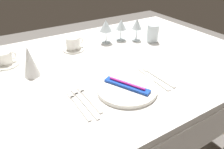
# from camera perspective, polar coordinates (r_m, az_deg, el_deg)

# --- Properties ---
(dining_table) EXTENTS (1.80, 1.11, 0.74)m
(dining_table) POSITION_cam_1_polar(r_m,az_deg,el_deg) (1.18, -3.90, -0.97)
(dining_table) COLOR white
(dining_table) RESTS_ON ground
(dinner_plate) EXTENTS (0.26, 0.26, 0.02)m
(dinner_plate) POSITION_cam_1_polar(r_m,az_deg,el_deg) (0.93, 3.89, -3.81)
(dinner_plate) COLOR white
(dinner_plate) RESTS_ON dining_table
(toothbrush_package) EXTENTS (0.12, 0.20, 0.02)m
(toothbrush_package) POSITION_cam_1_polar(r_m,az_deg,el_deg) (0.92, 3.93, -2.95)
(toothbrush_package) COLOR blue
(toothbrush_package) RESTS_ON dinner_plate
(fork_outer) EXTENTS (0.02, 0.20, 0.00)m
(fork_outer) POSITION_cam_1_polar(r_m,az_deg,el_deg) (0.89, -6.41, -6.28)
(fork_outer) COLOR beige
(fork_outer) RESTS_ON dining_table
(fork_inner) EXTENTS (0.02, 0.22, 0.00)m
(fork_inner) POSITION_cam_1_polar(r_m,az_deg,el_deg) (0.87, -7.67, -7.28)
(fork_inner) COLOR beige
(fork_inner) RESTS_ON dining_table
(fork_salad) EXTENTS (0.02, 0.20, 0.00)m
(fork_salad) POSITION_cam_1_polar(r_m,az_deg,el_deg) (0.86, -9.22, -7.91)
(fork_salad) COLOR beige
(fork_salad) RESTS_ON dining_table
(dinner_knife) EXTENTS (0.02, 0.24, 0.00)m
(dinner_knife) POSITION_cam_1_polar(r_m,az_deg,el_deg) (1.02, 10.88, -1.16)
(dinner_knife) COLOR beige
(dinner_knife) RESTS_ON dining_table
(spoon_soup) EXTENTS (0.03, 0.22, 0.01)m
(spoon_soup) POSITION_cam_1_polar(r_m,az_deg,el_deg) (1.06, 11.24, -0.10)
(spoon_soup) COLOR beige
(spoon_soup) RESTS_ON dining_table
(saucer_left) EXTENTS (0.13, 0.13, 0.01)m
(saucer_left) POSITION_cam_1_polar(r_m,az_deg,el_deg) (1.33, -10.23, 6.70)
(saucer_left) COLOR white
(saucer_left) RESTS_ON dining_table
(coffee_cup_left) EXTENTS (0.11, 0.08, 0.07)m
(coffee_cup_left) POSITION_cam_1_polar(r_m,az_deg,el_deg) (1.31, -10.32, 8.33)
(coffee_cup_left) COLOR white
(coffee_cup_left) RESTS_ON saucer_left
(saucer_far) EXTENTS (0.14, 0.14, 0.01)m
(saucer_far) POSITION_cam_1_polar(r_m,az_deg,el_deg) (1.26, -26.42, 2.53)
(saucer_far) COLOR white
(saucer_far) RESTS_ON dining_table
(coffee_cup_far) EXTENTS (0.10, 0.07, 0.06)m
(coffee_cup_far) POSITION_cam_1_polar(r_m,az_deg,el_deg) (1.25, -26.72, 4.03)
(coffee_cup_far) COLOR white
(coffee_cup_far) RESTS_ON saucer_far
(wine_glass_centre) EXTENTS (0.06, 0.06, 0.15)m
(wine_glass_centre) POSITION_cam_1_polar(r_m,az_deg,el_deg) (1.43, 6.67, 12.97)
(wine_glass_centre) COLOR silver
(wine_glass_centre) RESTS_ON dining_table
(wine_glass_left) EXTENTS (0.08, 0.08, 0.15)m
(wine_glass_left) POSITION_cam_1_polar(r_m,az_deg,el_deg) (1.38, -1.66, 12.75)
(wine_glass_left) COLOR silver
(wine_glass_left) RESTS_ON dining_table
(wine_glass_right) EXTENTS (0.07, 0.07, 0.14)m
(wine_glass_right) POSITION_cam_1_polar(r_m,az_deg,el_deg) (1.42, 2.45, 12.93)
(wine_glass_right) COLOR silver
(wine_glass_right) RESTS_ON dining_table
(drink_tumbler) EXTENTS (0.08, 0.08, 0.11)m
(drink_tumbler) POSITION_cam_1_polar(r_m,az_deg,el_deg) (1.44, 10.83, 10.49)
(drink_tumbler) COLOR silver
(drink_tumbler) RESTS_ON dining_table
(napkin_folded) EXTENTS (0.08, 0.08, 0.15)m
(napkin_folded) POSITION_cam_1_polar(r_m,az_deg,el_deg) (1.07, -21.16, 3.26)
(napkin_folded) COLOR white
(napkin_folded) RESTS_ON dining_table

